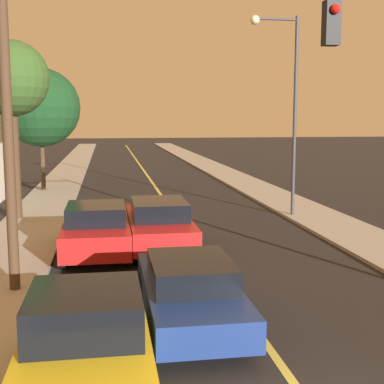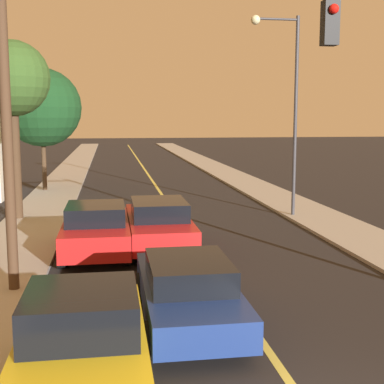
% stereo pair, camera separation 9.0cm
% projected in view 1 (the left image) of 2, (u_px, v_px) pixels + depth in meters
% --- Properties ---
extents(road_surface, '(8.64, 80.00, 0.01)m').
position_uv_depth(road_surface, '(143.00, 170.00, 41.30)').
color(road_surface, black).
rests_on(road_surface, ground).
extents(sidewalk_left, '(2.50, 80.00, 0.12)m').
position_uv_depth(sidewalk_left, '(70.00, 170.00, 40.42)').
color(sidewalk_left, '#9E998E').
rests_on(sidewalk_left, ground).
extents(sidewalk_right, '(2.50, 80.00, 0.12)m').
position_uv_depth(sidewalk_right, '(214.00, 168.00, 42.16)').
color(sidewalk_right, '#9E998E').
rests_on(sidewalk_right, ground).
extents(car_near_lane_front, '(1.88, 4.60, 1.36)m').
position_uv_depth(car_near_lane_front, '(190.00, 290.00, 10.46)').
color(car_near_lane_front, navy).
rests_on(car_near_lane_front, ground).
extents(car_near_lane_second, '(1.98, 5.01, 1.53)m').
position_uv_depth(car_near_lane_second, '(159.00, 223.00, 16.56)').
color(car_near_lane_second, red).
rests_on(car_near_lane_second, ground).
extents(car_outer_lane_front, '(1.92, 3.85, 1.63)m').
position_uv_depth(car_outer_lane_front, '(86.00, 342.00, 7.74)').
color(car_outer_lane_front, gold).
rests_on(car_outer_lane_front, ground).
extents(car_outer_lane_second, '(2.03, 4.54, 1.53)m').
position_uv_depth(car_outer_lane_second, '(96.00, 229.00, 15.83)').
color(car_outer_lane_second, red).
rests_on(car_outer_lane_second, ground).
extents(streetlamp_right, '(1.95, 0.36, 7.83)m').
position_uv_depth(streetlamp_right, '(285.00, 91.00, 21.05)').
color(streetlamp_right, '#333338').
rests_on(streetlamp_right, ground).
extents(utility_pole_left, '(1.60, 0.24, 8.50)m').
position_uv_depth(utility_pole_left, '(6.00, 95.00, 11.74)').
color(utility_pole_left, '#422D1E').
rests_on(utility_pole_left, ground).
extents(tree_left_near, '(4.20, 4.20, 6.55)m').
position_uv_depth(tree_left_near, '(41.00, 108.00, 28.55)').
color(tree_left_near, '#3D2B1C').
rests_on(tree_left_near, ground).
extents(tree_left_far, '(2.89, 2.89, 6.85)m').
position_uv_depth(tree_left_far, '(11.00, 81.00, 20.31)').
color(tree_left_far, '#3D2B1C').
rests_on(tree_left_far, ground).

